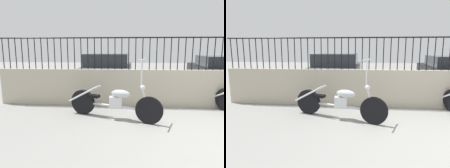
% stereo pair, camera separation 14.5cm
% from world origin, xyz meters
% --- Properties ---
extents(ground_plane, '(40.00, 40.00, 0.00)m').
position_xyz_m(ground_plane, '(0.00, 0.00, 0.00)').
color(ground_plane, gray).
extents(low_wall, '(10.28, 0.18, 1.01)m').
position_xyz_m(low_wall, '(0.00, 2.26, 0.51)').
color(low_wall, '#B2A893').
rests_on(low_wall, ground_plane).
extents(fence_railing, '(10.28, 0.04, 0.87)m').
position_xyz_m(fence_railing, '(-0.00, 2.26, 1.59)').
color(fence_railing, black).
rests_on(fence_railing, low_wall).
extents(motorcycle_silver, '(2.19, 0.96, 1.37)m').
position_xyz_m(motorcycle_silver, '(-1.93, 1.19, 0.38)').
color(motorcycle_silver, black).
rests_on(motorcycle_silver, ground_plane).
extents(car_dark_grey, '(2.01, 4.32, 1.38)m').
position_xyz_m(car_dark_grey, '(-2.31, 5.14, 0.70)').
color(car_dark_grey, black).
rests_on(car_dark_grey, ground_plane).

